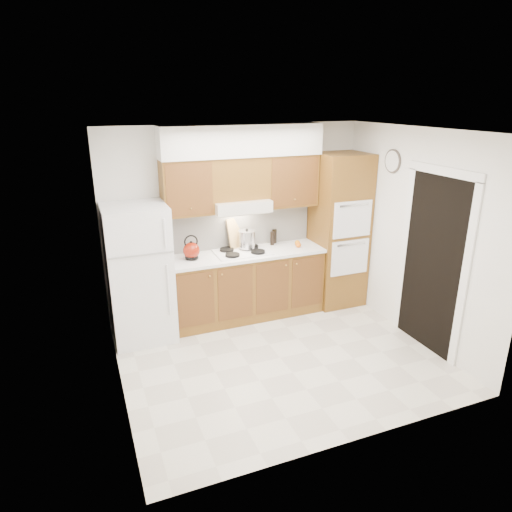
{
  "coord_description": "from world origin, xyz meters",
  "views": [
    {
      "loc": [
        -2.01,
        -4.26,
        2.92
      ],
      "look_at": [
        -0.13,
        0.45,
        1.15
      ],
      "focal_mm": 32.0,
      "sensor_mm": 36.0,
      "label": 1
    }
  ],
  "objects_px": {
    "oven_cabinet": "(338,231)",
    "kettle": "(191,250)",
    "stock_pot": "(247,239)",
    "fridge": "(139,274)"
  },
  "relations": [
    {
      "from": "oven_cabinet",
      "to": "kettle",
      "type": "height_order",
      "value": "oven_cabinet"
    },
    {
      "from": "stock_pot",
      "to": "oven_cabinet",
      "type": "bearing_deg",
      "value": -5.39
    },
    {
      "from": "kettle",
      "to": "stock_pot",
      "type": "xyz_separation_m",
      "value": [
        0.8,
        0.1,
        0.03
      ]
    },
    {
      "from": "oven_cabinet",
      "to": "stock_pot",
      "type": "height_order",
      "value": "oven_cabinet"
    },
    {
      "from": "fridge",
      "to": "kettle",
      "type": "relative_size",
      "value": 7.99
    },
    {
      "from": "fridge",
      "to": "kettle",
      "type": "bearing_deg",
      "value": 5.4
    },
    {
      "from": "kettle",
      "to": "oven_cabinet",
      "type": "bearing_deg",
      "value": 8.64
    },
    {
      "from": "oven_cabinet",
      "to": "kettle",
      "type": "bearing_deg",
      "value": 179.22
    },
    {
      "from": "oven_cabinet",
      "to": "kettle",
      "type": "distance_m",
      "value": 2.16
    },
    {
      "from": "oven_cabinet",
      "to": "stock_pot",
      "type": "bearing_deg",
      "value": 174.61
    }
  ]
}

